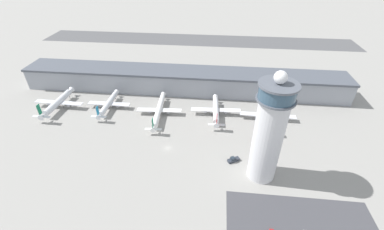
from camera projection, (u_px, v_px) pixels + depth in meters
ground_plane at (168, 148)px, 150.58m from camera, size 1000.00×1000.00×0.00m
terminal_building at (183, 81)px, 203.05m from camera, size 251.02×25.00×17.70m
runway_strip at (197, 40)px, 313.87m from camera, size 376.54×44.00×0.01m
control_tower at (269, 132)px, 118.06m from camera, size 17.09×17.09×58.37m
airplane_gate_alpha at (58, 102)px, 183.84m from camera, size 35.57×39.48×14.10m
airplane_gate_bravo at (108, 104)px, 183.92m from camera, size 30.36×35.88×11.91m
airplane_gate_charlie at (159, 110)px, 176.94m from camera, size 31.21×45.85×11.83m
airplane_gate_delta at (216, 110)px, 176.40m from camera, size 34.37×37.05×12.49m
airplane_gate_echo at (268, 115)px, 171.78m from camera, size 37.23×35.96×11.41m
service_truck_catering at (277, 120)px, 172.02m from camera, size 4.38×6.67×3.11m
service_truck_fuel at (233, 160)px, 141.03m from camera, size 7.06×5.41×2.98m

